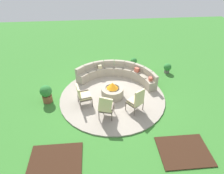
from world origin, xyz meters
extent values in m
plane|color=#387A2D|center=(0.00, 0.00, 0.00)|extent=(24.00, 24.00, 0.00)
cylinder|color=#9E9384|center=(0.00, 0.00, 0.03)|extent=(4.83, 4.83, 0.06)
cube|color=#382114|center=(-2.18, -3.24, 0.02)|extent=(1.73, 1.37, 0.04)
cube|color=#382114|center=(2.18, -3.24, 0.02)|extent=(1.73, 1.37, 0.04)
cylinder|color=#9E937F|center=(0.00, 0.00, 0.30)|extent=(1.02, 1.02, 0.47)
cylinder|color=black|center=(0.00, 0.00, 0.50)|extent=(0.66, 0.66, 0.06)
cone|color=orange|center=(0.00, 0.00, 0.67)|extent=(0.53, 0.53, 0.28)
cube|color=#9E937F|center=(1.90, 0.45, 0.30)|extent=(0.56, 0.62, 0.48)
cube|color=#9E937F|center=(2.04, 0.48, 0.69)|extent=(0.28, 0.55, 0.30)
cube|color=#9E937F|center=(1.71, 0.93, 0.30)|extent=(0.65, 0.68, 0.48)
cube|color=#9E937F|center=(1.84, 1.00, 0.69)|extent=(0.39, 0.54, 0.30)
cube|color=#9E937F|center=(1.40, 1.35, 0.30)|extent=(0.69, 0.69, 0.48)
cube|color=#9E937F|center=(1.51, 1.45, 0.69)|extent=(0.48, 0.49, 0.30)
cube|color=#9E937F|center=(1.00, 1.67, 0.30)|extent=(0.69, 0.66, 0.48)
cube|color=#9E937F|center=(1.07, 1.80, 0.69)|extent=(0.54, 0.41, 0.30)
cube|color=#9E937F|center=(0.52, 1.88, 0.30)|extent=(0.63, 0.58, 0.48)
cube|color=#9E937F|center=(0.56, 2.02, 0.69)|extent=(0.55, 0.30, 0.30)
cube|color=#9E937F|center=(0.01, 1.95, 0.30)|extent=(0.53, 0.45, 0.48)
cube|color=#9E937F|center=(0.01, 2.09, 0.69)|extent=(0.53, 0.16, 0.30)
cube|color=#9E937F|center=(-0.51, 1.88, 0.30)|extent=(0.63, 0.57, 0.48)
cube|color=#9E937F|center=(-0.54, 2.02, 0.69)|extent=(0.55, 0.29, 0.30)
cube|color=#9E937F|center=(-0.98, 1.68, 0.30)|extent=(0.68, 0.66, 0.48)
cube|color=#9E937F|center=(-1.06, 1.81, 0.69)|extent=(0.54, 0.41, 0.30)
cube|color=#9E937F|center=(-1.39, 1.36, 0.30)|extent=(0.69, 0.69, 0.48)
cube|color=#9E937F|center=(-1.50, 1.46, 0.69)|extent=(0.49, 0.49, 0.30)
cube|color=beige|center=(-0.49, 1.83, 0.64)|extent=(0.21, 0.18, 0.19)
cube|color=#BC5B47|center=(1.37, 1.32, 0.65)|extent=(0.27, 0.28, 0.21)
cube|color=#BC5B47|center=(1.85, 0.44, 0.63)|extent=(0.16, 0.19, 0.18)
cylinder|color=brown|center=(-1.06, -0.10, 0.25)|extent=(0.04, 0.04, 0.38)
cylinder|color=brown|center=(-0.92, -0.66, 0.25)|extent=(0.04, 0.04, 0.38)
cylinder|color=brown|center=(-1.56, -0.22, 0.25)|extent=(0.04, 0.04, 0.38)
cylinder|color=brown|center=(-1.43, -0.78, 0.25)|extent=(0.04, 0.04, 0.38)
cube|color=brown|center=(-1.24, -0.44, 0.47)|extent=(0.68, 0.72, 0.05)
cube|color=beige|center=(-1.24, -0.44, 0.54)|extent=(0.63, 0.66, 0.09)
cube|color=beige|center=(-1.47, -0.49, 0.77)|extent=(0.25, 0.59, 0.58)
cube|color=brown|center=(-1.31, -0.17, 0.60)|extent=(0.47, 0.16, 0.04)
cube|color=brown|center=(-1.18, -0.71, 0.60)|extent=(0.47, 0.16, 0.04)
cylinder|color=brown|center=(-0.54, -0.94, 0.25)|extent=(0.04, 0.04, 0.38)
cylinder|color=brown|center=(-0.03, -1.07, 0.25)|extent=(0.04, 0.04, 0.38)
cylinder|color=brown|center=(-0.67, -1.47, 0.25)|extent=(0.04, 0.04, 0.38)
cylinder|color=brown|center=(-0.17, -1.60, 0.25)|extent=(0.04, 0.04, 0.38)
cube|color=brown|center=(-0.35, -1.27, 0.47)|extent=(0.68, 0.70, 0.05)
cube|color=beige|center=(-0.35, -1.27, 0.54)|extent=(0.63, 0.65, 0.09)
cube|color=beige|center=(-0.42, -1.51, 0.84)|extent=(0.59, 0.25, 0.76)
cube|color=brown|center=(-0.59, -1.21, 0.60)|extent=(0.17, 0.49, 0.04)
cube|color=brown|center=(-0.11, -1.33, 0.60)|extent=(0.17, 0.49, 0.04)
cylinder|color=brown|center=(0.47, -0.99, 0.25)|extent=(0.04, 0.04, 0.38)
cylinder|color=brown|center=(0.90, -0.66, 0.25)|extent=(0.04, 0.04, 0.38)
cylinder|color=brown|center=(0.78, -1.38, 0.25)|extent=(0.04, 0.04, 0.38)
cylinder|color=brown|center=(1.20, -1.04, 0.25)|extent=(0.04, 0.04, 0.38)
cube|color=brown|center=(0.84, -1.02, 0.47)|extent=(0.78, 0.77, 0.05)
cube|color=beige|center=(0.84, -1.02, 0.54)|extent=(0.72, 0.71, 0.09)
cube|color=beige|center=(0.98, -1.19, 0.83)|extent=(0.49, 0.48, 0.73)
cube|color=brown|center=(0.63, -1.18, 0.60)|extent=(0.32, 0.38, 0.04)
cube|color=brown|center=(1.04, -0.86, 0.60)|extent=(0.32, 0.38, 0.04)
cylinder|color=#A89E8E|center=(1.46, 2.63, 0.15)|extent=(0.29, 0.29, 0.30)
sphere|color=#2D7A33|center=(1.46, 2.63, 0.46)|extent=(0.36, 0.36, 0.36)
sphere|color=#DB337A|center=(1.50, 2.63, 0.53)|extent=(0.13, 0.13, 0.13)
cylinder|color=brown|center=(-2.94, -0.02, 0.17)|extent=(0.43, 0.43, 0.34)
sphere|color=#2D7A33|center=(-2.94, -0.02, 0.57)|extent=(0.53, 0.53, 0.53)
cylinder|color=#605B56|center=(3.21, 1.95, 0.10)|extent=(0.28, 0.28, 0.20)
sphere|color=#2D7A33|center=(3.21, 1.95, 0.35)|extent=(0.41, 0.41, 0.41)
sphere|color=#E55638|center=(3.25, 1.95, 0.43)|extent=(0.13, 0.13, 0.13)
camera|label=1|loc=(-0.69, -7.44, 5.85)|focal=32.58mm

